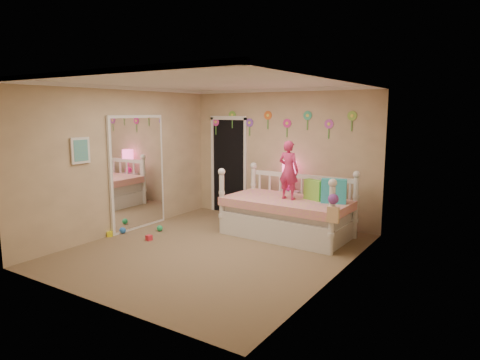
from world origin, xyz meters
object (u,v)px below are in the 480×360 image
Objects in this scene: nightstand at (288,208)px; daybed at (287,202)px; child at (289,170)px; table_lamp at (289,171)px.

daybed is at bearing -67.05° from nightstand.
child reaches higher than daybed.
child is 1.18m from nightstand.
table_lamp is (0.00, 0.00, 0.71)m from nightstand.
child is at bearing -64.39° from table_lamp.
child reaches higher than nightstand.
nightstand is at bearing 0.00° from table_lamp.
nightstand is 1.11× the size of table_lamp.
table_lamp reaches higher than nightstand.
daybed is 2.17× the size of child.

